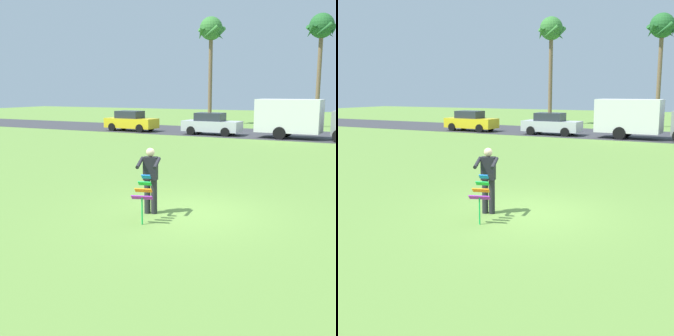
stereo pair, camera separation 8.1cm
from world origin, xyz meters
The scene contains 9 objects.
ground_plane centered at (0.00, 0.00, 0.00)m, with size 120.00×120.00×0.00m, color olive.
road_strip centered at (0.00, 21.94, 0.01)m, with size 120.00×8.00×0.01m, color #38383D.
person_kite_flyer centered at (-0.81, -0.48, 0.95)m, with size 0.68×0.75×1.73m.
kite_held centered at (-0.58, -1.24, 0.77)m, with size 0.54×0.71×1.14m.
parked_car_yellow centered at (-13.74, 19.54, 0.77)m, with size 4.26×1.95×1.60m.
parked_car_silver centered at (-6.88, 19.54, 0.77)m, with size 4.22×1.87×1.60m.
parked_truck_grey_van centered at (-0.54, 19.54, 1.41)m, with size 6.75×2.23×2.62m.
palm_tree_left_near centered at (-10.54, 28.51, 8.31)m, with size 2.58×2.71×9.84m.
palm_tree_right_near centered at (-1.13, 30.38, 8.21)m, with size 2.58×2.71×9.72m.
Camera 2 is at (4.62, -10.02, 3.17)m, focal length 46.35 mm.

